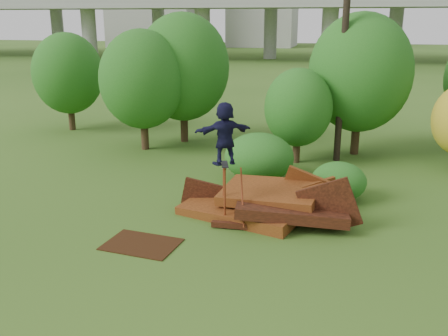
% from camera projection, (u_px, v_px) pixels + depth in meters
% --- Properties ---
extents(ground, '(240.00, 240.00, 0.00)m').
position_uv_depth(ground, '(236.00, 249.00, 13.21)').
color(ground, '#2D5116').
rests_on(ground, ground).
extents(scrap_pile, '(5.74, 3.23, 1.94)m').
position_uv_depth(scrap_pile, '(267.00, 204.00, 15.27)').
color(scrap_pile, '#47220C').
rests_on(scrap_pile, ground).
extents(grind_rail, '(0.30, 0.82, 1.78)m').
position_uv_depth(grind_rail, '(224.00, 188.00, 14.72)').
color(grind_rail, maroon).
rests_on(grind_rail, ground).
extents(skateboard, '(0.38, 0.73, 0.07)m').
position_uv_depth(skateboard, '(225.00, 164.00, 14.30)').
color(skateboard, black).
rests_on(skateboard, grind_rail).
extents(skater, '(1.69, 1.35, 1.80)m').
position_uv_depth(skater, '(225.00, 133.00, 14.04)').
color(skater, '#151436').
rests_on(skater, skateboard).
extents(flat_plate, '(2.08, 1.59, 0.03)m').
position_uv_depth(flat_plate, '(142.00, 244.00, 13.44)').
color(flat_plate, black).
rests_on(flat_plate, ground).
extents(tree_0, '(3.87, 3.87, 5.46)m').
position_uv_depth(tree_0, '(142.00, 80.00, 22.44)').
color(tree_0, black).
rests_on(tree_0, ground).
extents(tree_1, '(4.45, 4.45, 6.19)m').
position_uv_depth(tree_1, '(183.00, 67.00, 23.82)').
color(tree_1, black).
rests_on(tree_1, ground).
extents(tree_2, '(2.81, 2.81, 3.97)m').
position_uv_depth(tree_2, '(298.00, 108.00, 20.54)').
color(tree_2, black).
rests_on(tree_2, ground).
extents(tree_3, '(4.46, 4.46, 6.18)m').
position_uv_depth(tree_3, '(360.00, 73.00, 21.52)').
color(tree_3, black).
rests_on(tree_3, ground).
extents(tree_6, '(3.73, 3.73, 5.21)m').
position_uv_depth(tree_6, '(68.00, 73.00, 26.59)').
color(tree_6, black).
rests_on(tree_6, ground).
extents(shrub_left, '(2.61, 2.41, 1.81)m').
position_uv_depth(shrub_left, '(259.00, 157.00, 18.61)').
color(shrub_left, '#175516').
rests_on(shrub_left, ground).
extents(shrub_right, '(1.84, 1.69, 1.30)m').
position_uv_depth(shrub_right, '(339.00, 181.00, 16.62)').
color(shrub_right, '#175516').
rests_on(shrub_right, ground).
extents(utility_pole, '(1.40, 0.28, 10.33)m').
position_uv_depth(utility_pole, '(345.00, 35.00, 19.98)').
color(utility_pole, black).
rests_on(utility_pole, ground).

